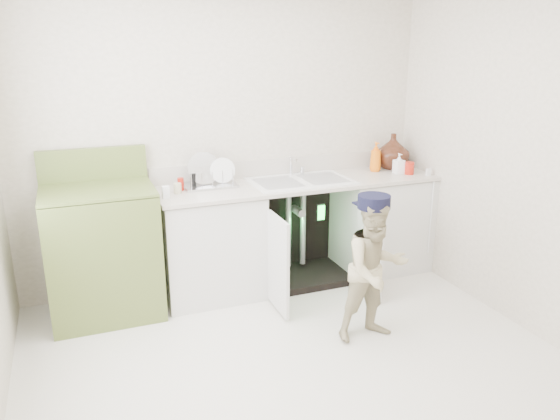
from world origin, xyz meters
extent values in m
plane|color=beige|center=(0.00, 0.00, 0.00)|extent=(3.50, 3.50, 0.00)
cube|color=beige|center=(0.00, 1.50, 1.25)|extent=(3.50, 2.50, 0.02)
cube|color=beige|center=(0.00, -1.50, 1.25)|extent=(3.50, 2.50, 0.02)
cube|color=beige|center=(1.75, 0.00, 1.25)|extent=(2.50, 3.00, 0.02)
cube|color=silver|center=(-0.25, 1.20, 0.43)|extent=(0.80, 0.60, 0.86)
cube|color=silver|center=(1.35, 1.20, 0.43)|extent=(0.80, 0.60, 0.86)
cube|color=black|center=(0.55, 1.47, 0.43)|extent=(0.80, 0.06, 0.86)
cube|color=black|center=(0.55, 1.20, 0.03)|extent=(0.80, 0.60, 0.06)
cylinder|color=gray|center=(0.48, 1.30, 0.45)|extent=(0.05, 0.05, 0.70)
cylinder|color=gray|center=(0.62, 1.30, 0.45)|extent=(0.05, 0.05, 0.70)
cylinder|color=gray|center=(0.55, 1.25, 0.62)|extent=(0.07, 0.18, 0.07)
cube|color=silver|center=(0.15, 0.70, 0.40)|extent=(0.03, 0.40, 0.76)
cube|color=silver|center=(0.95, 0.70, 0.40)|extent=(0.02, 0.40, 0.76)
cube|color=beige|center=(0.55, 1.20, 0.89)|extent=(2.44, 0.64, 0.03)
cube|color=beige|center=(0.55, 1.49, 0.98)|extent=(2.44, 0.02, 0.15)
cube|color=white|center=(0.55, 1.20, 0.90)|extent=(0.85, 0.55, 0.02)
cube|color=gray|center=(0.34, 1.20, 0.91)|extent=(0.34, 0.40, 0.01)
cube|color=gray|center=(0.76, 1.20, 0.91)|extent=(0.34, 0.40, 0.01)
cylinder|color=silver|center=(0.55, 1.42, 0.99)|extent=(0.03, 0.03, 0.17)
cylinder|color=silver|center=(0.55, 1.36, 1.06)|extent=(0.02, 0.14, 0.02)
cylinder|color=silver|center=(0.66, 1.42, 0.94)|extent=(0.04, 0.04, 0.06)
cylinder|color=white|center=(1.68, 0.89, 0.55)|extent=(0.01, 0.01, 0.70)
cube|color=white|center=(1.68, 0.98, 0.93)|extent=(0.04, 0.02, 0.06)
cube|color=silver|center=(-0.21, 1.32, 0.91)|extent=(0.43, 0.28, 0.02)
cylinder|color=silver|center=(-0.25, 1.34, 0.99)|extent=(0.26, 0.10, 0.26)
cylinder|color=white|center=(-0.10, 1.32, 0.98)|extent=(0.21, 0.05, 0.21)
cylinder|color=silver|center=(-0.38, 1.22, 0.98)|extent=(0.01, 0.01, 0.12)
cylinder|color=silver|center=(-0.29, 1.22, 0.98)|extent=(0.01, 0.01, 0.12)
cylinder|color=silver|center=(-0.21, 1.22, 0.98)|extent=(0.01, 0.01, 0.12)
cylinder|color=silver|center=(-0.12, 1.22, 0.98)|extent=(0.01, 0.01, 0.12)
cylinder|color=silver|center=(-0.04, 1.22, 0.98)|extent=(0.01, 0.01, 0.12)
imported|color=#412112|center=(1.54, 1.34, 1.06)|extent=(0.31, 0.31, 0.32)
imported|color=orange|center=(1.33, 1.30, 1.03)|extent=(0.10, 0.10, 0.27)
imported|color=white|center=(1.48, 1.14, 0.99)|extent=(0.08, 0.08, 0.18)
cylinder|color=red|center=(1.55, 1.08, 0.96)|extent=(0.08, 0.08, 0.11)
cylinder|color=#AF1B0F|center=(-0.45, 1.28, 0.95)|extent=(0.05, 0.05, 0.10)
cylinder|color=beige|center=(-0.49, 1.20, 0.94)|extent=(0.06, 0.06, 0.08)
cylinder|color=black|center=(-0.34, 1.32, 0.96)|extent=(0.04, 0.04, 0.12)
cube|color=white|center=(-0.60, 1.10, 0.95)|extent=(0.05, 0.05, 0.09)
cube|color=olive|center=(-1.09, 1.18, 0.49)|extent=(0.81, 0.65, 0.98)
cube|color=olive|center=(-1.09, 1.18, 0.99)|extent=(0.81, 0.65, 0.02)
cube|color=olive|center=(-1.09, 1.46, 1.12)|extent=(0.81, 0.06, 0.25)
cylinder|color=black|center=(-1.29, 1.02, 0.98)|extent=(0.18, 0.18, 0.02)
cylinder|color=silver|center=(-1.29, 1.02, 1.00)|extent=(0.21, 0.21, 0.01)
cylinder|color=black|center=(-1.29, 1.33, 0.98)|extent=(0.18, 0.18, 0.02)
cylinder|color=silver|center=(-1.29, 1.33, 1.00)|extent=(0.21, 0.21, 0.01)
cylinder|color=black|center=(-0.89, 1.02, 0.98)|extent=(0.18, 0.18, 0.02)
cylinder|color=silver|center=(-0.89, 1.02, 1.00)|extent=(0.21, 0.21, 0.01)
cylinder|color=black|center=(-0.89, 1.33, 0.98)|extent=(0.18, 0.18, 0.02)
cylinder|color=silver|center=(-0.89, 1.33, 1.00)|extent=(0.21, 0.21, 0.01)
imported|color=tan|center=(0.64, 0.10, 0.52)|extent=(0.51, 0.40, 1.04)
cylinder|color=black|center=(0.64, 0.10, 1.01)|extent=(0.22, 0.22, 0.09)
cube|color=black|center=(0.64, 0.20, 0.97)|extent=(0.17, 0.09, 0.01)
cube|color=black|center=(0.58, 0.86, 0.72)|extent=(0.07, 0.01, 0.14)
cube|color=#26F23F|center=(0.58, 0.85, 0.72)|extent=(0.06, 0.00, 0.12)
camera|label=1|loc=(-1.25, -2.90, 2.03)|focal=35.00mm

